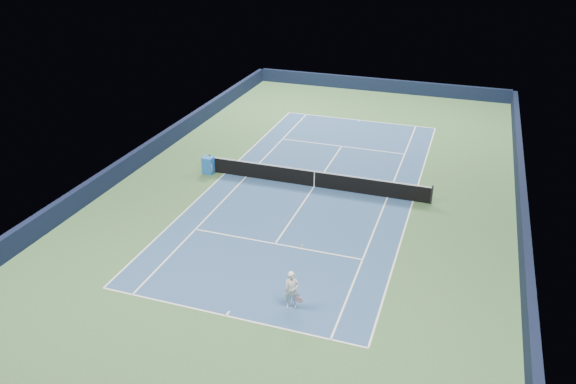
% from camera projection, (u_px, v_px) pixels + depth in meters
% --- Properties ---
extents(ground, '(40.00, 40.00, 0.00)m').
position_uv_depth(ground, '(314.00, 187.00, 31.41)').
color(ground, '#365C32').
rests_on(ground, ground).
extents(wall_far, '(22.00, 0.35, 1.10)m').
position_uv_depth(wall_far, '(380.00, 85.00, 47.96)').
color(wall_far, black).
rests_on(wall_far, ground).
extents(wall_right, '(0.35, 40.00, 1.10)m').
position_uv_depth(wall_right, '(522.00, 207.00, 28.04)').
color(wall_right, black).
rests_on(wall_right, ground).
extents(wall_left, '(0.35, 40.00, 1.10)m').
position_uv_depth(wall_left, '(145.00, 154.00, 34.28)').
color(wall_left, '#101732').
rests_on(wall_left, ground).
extents(court_surface, '(10.97, 23.77, 0.01)m').
position_uv_depth(court_surface, '(314.00, 187.00, 31.40)').
color(court_surface, navy).
rests_on(court_surface, ground).
extents(baseline_far, '(10.97, 0.08, 0.00)m').
position_uv_depth(baseline_far, '(359.00, 120.00, 41.47)').
color(baseline_far, white).
rests_on(baseline_far, ground).
extents(baseline_near, '(10.97, 0.08, 0.00)m').
position_uv_depth(baseline_near, '(226.00, 316.00, 21.33)').
color(baseline_near, white).
rests_on(baseline_near, ground).
extents(sideline_doubles_right, '(0.08, 23.77, 0.00)m').
position_uv_depth(sideline_doubles_right, '(413.00, 201.00, 29.82)').
color(sideline_doubles_right, white).
rests_on(sideline_doubles_right, ground).
extents(sideline_doubles_left, '(0.08, 23.77, 0.00)m').
position_uv_depth(sideline_doubles_left, '(225.00, 173.00, 32.98)').
color(sideline_doubles_left, white).
rests_on(sideline_doubles_left, ground).
extents(sideline_singles_right, '(0.08, 23.77, 0.00)m').
position_uv_depth(sideline_singles_right, '(387.00, 197.00, 30.22)').
color(sideline_singles_right, white).
rests_on(sideline_singles_right, ground).
extents(sideline_singles_left, '(0.08, 23.77, 0.00)m').
position_uv_depth(sideline_singles_left, '(246.00, 177.00, 32.59)').
color(sideline_singles_left, white).
rests_on(sideline_singles_left, ground).
extents(service_line_far, '(8.23, 0.08, 0.00)m').
position_uv_depth(service_line_far, '(342.00, 146.00, 36.82)').
color(service_line_far, white).
rests_on(service_line_far, ground).
extents(service_line_near, '(8.23, 0.08, 0.00)m').
position_uv_depth(service_line_near, '(275.00, 244.00, 25.98)').
color(service_line_near, white).
rests_on(service_line_near, ground).
extents(center_service_line, '(0.08, 12.80, 0.00)m').
position_uv_depth(center_service_line, '(314.00, 187.00, 31.40)').
color(center_service_line, white).
rests_on(center_service_line, ground).
extents(center_mark_far, '(0.08, 0.30, 0.00)m').
position_uv_depth(center_mark_far, '(359.00, 121.00, 41.34)').
color(center_mark_far, white).
rests_on(center_mark_far, ground).
extents(center_mark_near, '(0.08, 0.30, 0.00)m').
position_uv_depth(center_mark_near, '(228.00, 313.00, 21.46)').
color(center_mark_near, white).
rests_on(center_mark_near, ground).
extents(tennis_net, '(12.90, 0.10, 1.07)m').
position_uv_depth(tennis_net, '(314.00, 179.00, 31.18)').
color(tennis_net, black).
rests_on(tennis_net, ground).
extents(sponsor_cube, '(0.64, 0.59, 1.01)m').
position_uv_depth(sponsor_cube, '(209.00, 165.00, 32.84)').
color(sponsor_cube, blue).
rests_on(sponsor_cube, ground).
extents(tennis_player, '(0.80, 1.32, 2.28)m').
position_uv_depth(tennis_player, '(292.00, 290.00, 21.46)').
color(tennis_player, white).
rests_on(tennis_player, ground).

